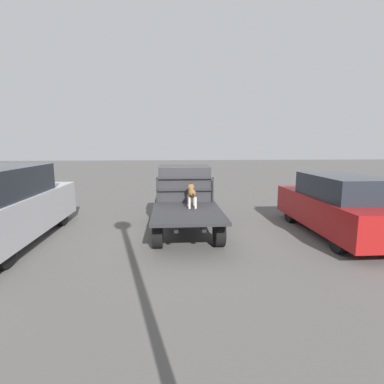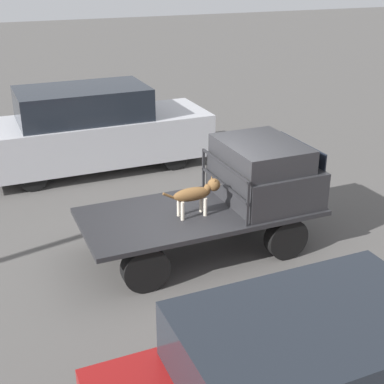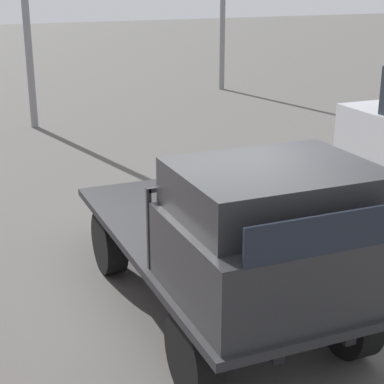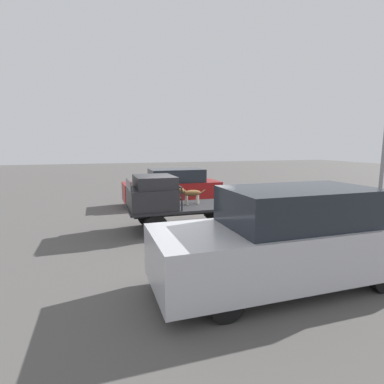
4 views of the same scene
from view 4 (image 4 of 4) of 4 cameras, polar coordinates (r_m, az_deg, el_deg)
ground_plane at (r=10.48m, az=-0.89°, el=-6.84°), size 80.00×80.00×0.00m
flatbed_truck at (r=10.33m, az=-0.89°, el=-3.72°), size 4.05×1.86×0.80m
truck_cab at (r=9.92m, az=-7.60°, el=-0.12°), size 1.47×1.74×1.06m
truck_headboard at (r=10.08m, az=-3.29°, el=0.13°), size 0.04×1.74×0.76m
dog at (r=10.40m, az=-0.52°, el=-0.21°), size 1.05×0.23×0.63m
parked_sedan at (r=14.47m, az=-3.64°, el=0.98°), size 4.59×1.75×1.72m
parked_pickup_far at (r=6.40m, az=17.96°, el=-8.41°), size 5.40×1.93×2.00m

